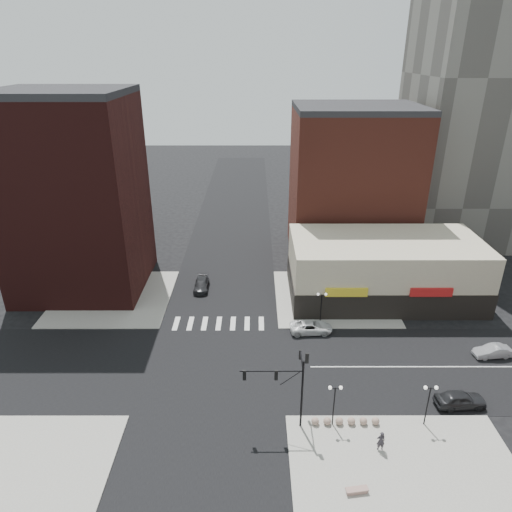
{
  "coord_description": "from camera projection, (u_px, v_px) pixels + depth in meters",
  "views": [
    {
      "loc": [
        4.33,
        -38.16,
        29.89
      ],
      "look_at": [
        4.36,
        3.54,
        11.0
      ],
      "focal_mm": 32.0,
      "sensor_mm": 36.0,
      "label": 1
    }
  ],
  "objects": [
    {
      "name": "dark_sedan_north",
      "position": [
        201.0,
        285.0,
        62.14
      ],
      "size": [
        1.93,
        4.68,
        1.35
      ],
      "primitive_type": "imported",
      "rotation": [
        0.0,
        0.0,
        0.01
      ],
      "color": "black",
      "rests_on": "ground"
    },
    {
      "name": "street_lamp_ne",
      "position": [
        322.0,
        300.0,
        53.02
      ],
      "size": [
        1.22,
        0.32,
        4.16
      ],
      "color": "black",
      "rests_on": "sidewalk_ne"
    },
    {
      "name": "building_nw_low",
      "position": [
        37.0,
        208.0,
        75.56
      ],
      "size": [
        20.0,
        18.0,
        12.0
      ],
      "primitive_type": "cube",
      "color": "black",
      "rests_on": "ground"
    },
    {
      "name": "road_ew",
      "position": [
        214.0,
        367.0,
        47.08
      ],
      "size": [
        200.0,
        14.0,
        0.02
      ],
      "primitive_type": "cube",
      "color": "black",
      "rests_on": "ground"
    },
    {
      "name": "building_ne_midrise",
      "position": [
        352.0,
        186.0,
        69.43
      ],
      "size": [
        18.0,
        15.0,
        22.0
      ],
      "primitive_type": "cube",
      "color": "maroon",
      "rests_on": "ground"
    },
    {
      "name": "traffic_signal",
      "position": [
        291.0,
        378.0,
        37.91
      ],
      "size": [
        5.59,
        3.09,
        7.77
      ],
      "color": "black",
      "rests_on": "ground"
    },
    {
      "name": "sidewalk_se",
      "position": [
        411.0,
        484.0,
        34.32
      ],
      "size": [
        18.0,
        14.0,
        0.12
      ],
      "primitive_type": "cube",
      "color": "gray",
      "rests_on": "ground"
    },
    {
      "name": "dark_sedan_east",
      "position": [
        460.0,
        399.0,
        41.61
      ],
      "size": [
        4.69,
        2.14,
        1.56
      ],
      "primitive_type": "imported",
      "rotation": [
        0.0,
        0.0,
        1.64
      ],
      "color": "black",
      "rests_on": "ground"
    },
    {
      "name": "street_lamp_se_b",
      "position": [
        429.0,
        395.0,
        38.45
      ],
      "size": [
        1.22,
        0.32,
        4.16
      ],
      "color": "black",
      "rests_on": "sidewalk_se"
    },
    {
      "name": "building_ne_row",
      "position": [
        383.0,
        273.0,
        59.4
      ],
      "size": [
        24.2,
        12.2,
        8.0
      ],
      "color": "#C0B899",
      "rests_on": "ground"
    },
    {
      "name": "silver_sedan",
      "position": [
        493.0,
        351.0,
        48.44
      ],
      "size": [
        4.11,
        1.81,
        1.31
      ],
      "primitive_type": "imported",
      "rotation": [
        0.0,
        0.0,
        -1.46
      ],
      "color": "#9A999E",
      "rests_on": "ground"
    },
    {
      "name": "building_nw",
      "position": [
        75.0,
        198.0,
        58.77
      ],
      "size": [
        16.0,
        15.0,
        25.0
      ],
      "primitive_type": "cube",
      "color": "black",
      "rests_on": "ground"
    },
    {
      "name": "white_suv",
      "position": [
        311.0,
        327.0,
        52.64
      ],
      "size": [
        4.99,
        2.5,
        1.36
      ],
      "primitive_type": "imported",
      "rotation": [
        0.0,
        0.0,
        1.62
      ],
      "color": "silver",
      "rests_on": "ground"
    },
    {
      "name": "ground",
      "position": [
        214.0,
        367.0,
        47.08
      ],
      "size": [
        240.0,
        240.0,
        0.0
      ],
      "primitive_type": "plane",
      "color": "black",
      "rests_on": "ground"
    },
    {
      "name": "street_lamp_se_a",
      "position": [
        335.0,
        395.0,
        38.45
      ],
      "size": [
        1.22,
        0.32,
        4.16
      ],
      "color": "black",
      "rests_on": "sidewalk_se"
    },
    {
      "name": "sidewalk_ne",
      "position": [
        333.0,
        297.0,
        60.28
      ],
      "size": [
        15.0,
        15.0,
        0.12
      ],
      "primitive_type": "cube",
      "color": "gray",
      "rests_on": "ground"
    },
    {
      "name": "stone_bench",
      "position": [
        357.0,
        490.0,
        33.52
      ],
      "size": [
        1.73,
        0.74,
        0.39
      ],
      "rotation": [
        0.0,
        0.0,
        0.14
      ],
      "color": "gray",
      "rests_on": "sidewalk_se"
    },
    {
      "name": "bollard_row",
      "position": [
        345.0,
        421.0,
        39.62
      ],
      "size": [
        5.91,
        0.66,
        0.66
      ],
      "color": "gray",
      "rests_on": "sidewalk_se"
    },
    {
      "name": "sidewalk_sw",
      "position": [
        3.0,
        490.0,
        33.84
      ],
      "size": [
        15.0,
        15.0,
        0.12
      ],
      "primitive_type": "cube",
      "color": "gray",
      "rests_on": "ground"
    },
    {
      "name": "sidewalk_nw",
      "position": [
        114.0,
        297.0,
        60.26
      ],
      "size": [
        15.0,
        15.0,
        0.12
      ],
      "primitive_type": "cube",
      "color": "gray",
      "rests_on": "ground"
    },
    {
      "name": "road_ns",
      "position": [
        214.0,
        367.0,
        47.08
      ],
      "size": [
        14.0,
        200.0,
        0.02
      ],
      "primitive_type": "cube",
      "color": "black",
      "rests_on": "ground"
    },
    {
      "name": "pedestrian",
      "position": [
        381.0,
        441.0,
        36.86
      ],
      "size": [
        0.68,
        0.45,
        1.84
      ],
      "primitive_type": "imported",
      "rotation": [
        0.0,
        0.0,
        3.16
      ],
      "color": "#2A272C",
      "rests_on": "sidewalk_se"
    }
  ]
}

